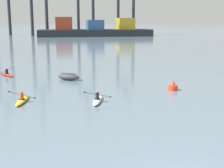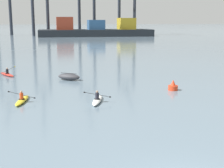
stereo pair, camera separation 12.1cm
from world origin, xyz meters
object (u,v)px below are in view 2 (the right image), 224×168
(channel_buoy, at_px, (173,86))
(container_barge, at_px, (96,30))
(capsized_dinghy, at_px, (69,77))
(kayak_red, at_px, (7,74))
(kayak_white, at_px, (97,100))
(kayak_yellow, at_px, (22,100))

(channel_buoy, bearing_deg, container_barge, 86.82)
(container_barge, height_order, capsized_dinghy, container_barge)
(kayak_red, bearing_deg, capsized_dinghy, -30.28)
(capsized_dinghy, height_order, channel_buoy, channel_buoy)
(container_barge, distance_m, kayak_red, 88.34)
(channel_buoy, relative_size, kayak_white, 0.29)
(channel_buoy, xyz_separation_m, kayak_red, (-16.36, 11.04, -0.19))
(capsized_dinghy, bearing_deg, container_barge, 80.70)
(kayak_red, height_order, kayak_white, kayak_red)
(channel_buoy, bearing_deg, kayak_white, -157.97)
(channel_buoy, relative_size, kayak_yellow, 0.29)
(container_barge, height_order, kayak_yellow, container_barge)
(container_barge, relative_size, channel_buoy, 43.33)
(kayak_white, bearing_deg, container_barge, 82.61)
(kayak_white, relative_size, kayak_yellow, 0.99)
(container_barge, relative_size, capsized_dinghy, 15.60)
(kayak_white, bearing_deg, kayak_red, 122.01)
(capsized_dinghy, distance_m, kayak_red, 8.15)
(kayak_white, height_order, kayak_yellow, same)
(capsized_dinghy, xyz_separation_m, kayak_red, (-7.04, 4.11, -0.18))
(container_barge, bearing_deg, capsized_dinghy, -99.30)
(kayak_red, relative_size, kayak_white, 0.94)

